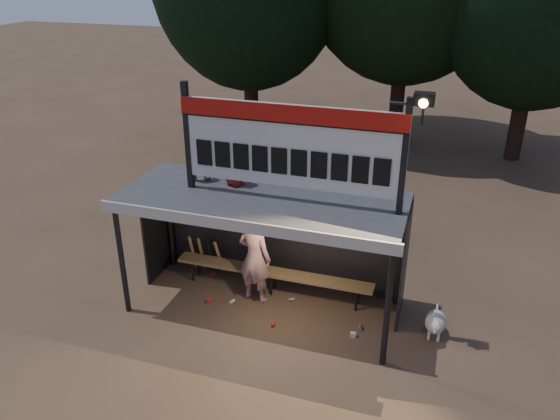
{
  "coord_description": "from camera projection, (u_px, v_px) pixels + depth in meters",
  "views": [
    {
      "loc": [
        2.98,
        -8.16,
        6.11
      ],
      "look_at": [
        0.2,
        0.4,
        1.9
      ],
      "focal_mm": 35.0,
      "sensor_mm": 36.0,
      "label": 1
    }
  ],
  "objects": [
    {
      "name": "ground",
      "position": [
        264.0,
        307.0,
        10.45
      ],
      "size": [
        80.0,
        80.0,
        0.0
      ],
      "primitive_type": "plane",
      "color": "#4E3727",
      "rests_on": "ground"
    },
    {
      "name": "bats",
      "position": [
        206.0,
        254.0,
        11.42
      ],
      "size": [
        0.69,
        0.35,
        0.84
      ],
      "color": "#9F774A",
      "rests_on": "ground"
    },
    {
      "name": "dugout_shelter",
      "position": [
        267.0,
        215.0,
        9.88
      ],
      "size": [
        5.1,
        2.08,
        2.32
      ],
      "color": "#3C3C3E",
      "rests_on": "ground"
    },
    {
      "name": "dog",
      "position": [
        435.0,
        323.0,
        9.54
      ],
      "size": [
        0.36,
        0.81,
        0.49
      ],
      "color": "beige",
      "rests_on": "ground"
    },
    {
      "name": "child_b",
      "position": [
        234.0,
        158.0,
        9.74
      ],
      "size": [
        0.6,
        0.56,
        1.03
      ],
      "primitive_type": "imported",
      "rotation": [
        0.0,
        0.0,
        2.5
      ],
      "color": "#AA221A",
      "rests_on": "dugout_shelter"
    },
    {
      "name": "bench",
      "position": [
        273.0,
        273.0,
        10.75
      ],
      "size": [
        4.0,
        0.35,
        0.48
      ],
      "color": "olive",
      "rests_on": "ground"
    },
    {
      "name": "child_a",
      "position": [
        197.0,
        155.0,
        9.97
      ],
      "size": [
        0.54,
        0.46,
        0.96
      ],
      "primitive_type": "imported",
      "rotation": [
        0.0,
        0.0,
        3.36
      ],
      "color": "gray",
      "rests_on": "dugout_shelter"
    },
    {
      "name": "player",
      "position": [
        255.0,
        258.0,
        10.31
      ],
      "size": [
        0.75,
        0.57,
        1.85
      ],
      "primitive_type": "imported",
      "rotation": [
        0.0,
        0.0,
        2.94
      ],
      "color": "silver",
      "rests_on": "ground"
    },
    {
      "name": "scoreboard_assembly",
      "position": [
        293.0,
        144.0,
        8.88
      ],
      "size": [
        4.1,
        0.27,
        1.99
      ],
      "color": "black",
      "rests_on": "dugout_shelter"
    },
    {
      "name": "litter",
      "position": [
        271.0,
        303.0,
        10.49
      ],
      "size": [
        3.39,
        1.52,
        0.08
      ],
      "color": "red",
      "rests_on": "ground"
    }
  ]
}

